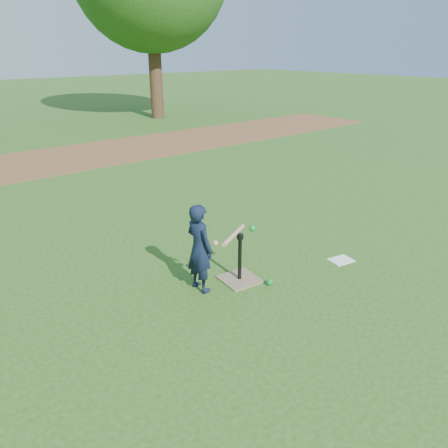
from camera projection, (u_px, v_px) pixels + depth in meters
ground at (218, 284)px, 5.28m from camera, size 80.00×80.00×0.00m
dirt_strip at (26, 164)px, 10.65m from camera, size 24.00×3.00×0.01m
child at (199, 248)px, 4.97m from camera, size 0.27×0.40×1.06m
wiffle_ball_ground at (269, 282)px, 5.24m from camera, size 0.08×0.08×0.08m
clipboard at (341, 260)px, 5.85m from camera, size 0.34×0.28×0.01m
batting_tee at (240, 272)px, 5.32m from camera, size 0.48×0.48×0.61m
swing_action at (236, 234)px, 5.03m from camera, size 0.61×0.33×0.12m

